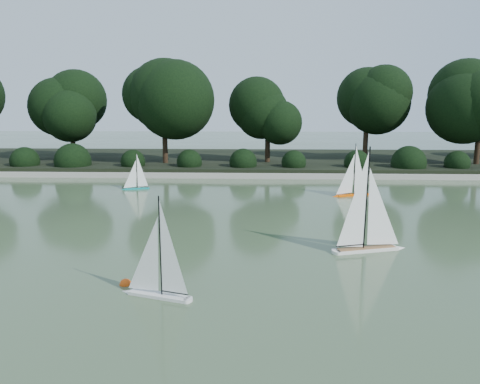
# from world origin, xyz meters

# --- Properties ---
(ground) EXTENTS (80.00, 80.00, 0.00)m
(ground) POSITION_xyz_m (0.00, 0.00, 0.00)
(ground) COLOR #334B2D
(ground) RESTS_ON ground
(pond_coping) EXTENTS (40.00, 0.35, 0.18)m
(pond_coping) POSITION_xyz_m (0.00, 9.00, 0.09)
(pond_coping) COLOR gray
(pond_coping) RESTS_ON ground
(far_bank) EXTENTS (40.00, 8.00, 0.30)m
(far_bank) POSITION_xyz_m (0.00, 13.00, 0.15)
(far_bank) COLOR black
(far_bank) RESTS_ON ground
(tree_line) EXTENTS (26.31, 3.93, 4.39)m
(tree_line) POSITION_xyz_m (1.23, 11.44, 2.64)
(tree_line) COLOR black
(tree_line) RESTS_ON ground
(shrub_hedge) EXTENTS (29.10, 1.10, 1.10)m
(shrub_hedge) POSITION_xyz_m (0.00, 9.90, 0.45)
(shrub_hedge) COLOR black
(shrub_hedge) RESTS_ON ground
(sailboat_white_a) EXTENTS (1.05, 0.48, 1.45)m
(sailboat_white_a) POSITION_xyz_m (-0.72, -1.41, 0.23)
(sailboat_white_a) COLOR silver
(sailboat_white_a) RESTS_ON ground
(sailboat_white_b) EXTENTS (1.41, 0.60, 1.94)m
(sailboat_white_b) POSITION_xyz_m (2.63, 0.72, 0.30)
(sailboat_white_b) COLOR white
(sailboat_white_b) RESTS_ON ground
(sailboat_orange) EXTENTS (1.12, 0.54, 1.56)m
(sailboat_orange) POSITION_xyz_m (3.21, 5.82, 0.25)
(sailboat_orange) COLOR #F25300
(sailboat_orange) RESTS_ON ground
(sailboat_teal) EXTENTS (0.86, 0.39, 1.19)m
(sailboat_teal) POSITION_xyz_m (-3.11, 6.63, 0.19)
(sailboat_teal) COLOR #0B8787
(sailboat_teal) RESTS_ON ground
(race_buoy) EXTENTS (0.17, 0.17, 0.17)m
(race_buoy) POSITION_xyz_m (-1.21, -1.02, 0.00)
(race_buoy) COLOR #E54A0C
(race_buoy) RESTS_ON ground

